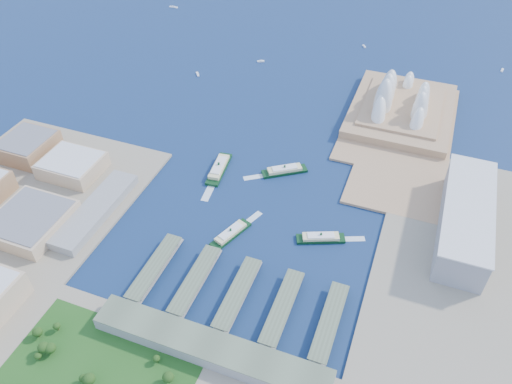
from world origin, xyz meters
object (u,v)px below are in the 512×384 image
at_px(toaster_building, 465,218).
at_px(ferry_a, 219,167).
at_px(ferry_c, 231,232).
at_px(ferry_d, 321,236).
at_px(opera_house, 405,94).
at_px(ferry_b, 285,169).

xyz_separation_m(toaster_building, ferry_a, (-270.53, 5.13, -14.89)).
height_order(ferry_c, ferry_d, ferry_c).
height_order(opera_house, ferry_d, opera_house).
height_order(ferry_b, ferry_c, ferry_b).
xyz_separation_m(toaster_building, ferry_b, (-197.77, 28.91, -15.51)).
xyz_separation_m(opera_house, ferry_b, (-107.77, -171.09, -27.01)).
distance_m(opera_house, ferry_d, 264.35).
bearing_deg(ferry_d, opera_house, -31.31).
xyz_separation_m(opera_house, toaster_building, (90.00, -200.00, -11.50)).
bearing_deg(ferry_d, toaster_building, -87.83).
height_order(opera_house, toaster_building, opera_house).
relative_size(ferry_a, ferry_d, 1.22).
relative_size(opera_house, ferry_c, 3.67).
xyz_separation_m(ferry_b, ferry_c, (-19.09, -115.36, -0.35)).
distance_m(toaster_building, ferry_a, 270.99).
bearing_deg(toaster_building, ferry_d, -155.34).
distance_m(ferry_b, ferry_d, 111.48).
xyz_separation_m(ferry_c, ferry_d, (86.59, 26.63, -0.04)).
bearing_deg(toaster_building, ferry_c, -158.27).
bearing_deg(opera_house, ferry_c, -113.89).
xyz_separation_m(ferry_a, ferry_b, (72.76, 23.78, -0.62)).
bearing_deg(opera_house, ferry_a, -132.81).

